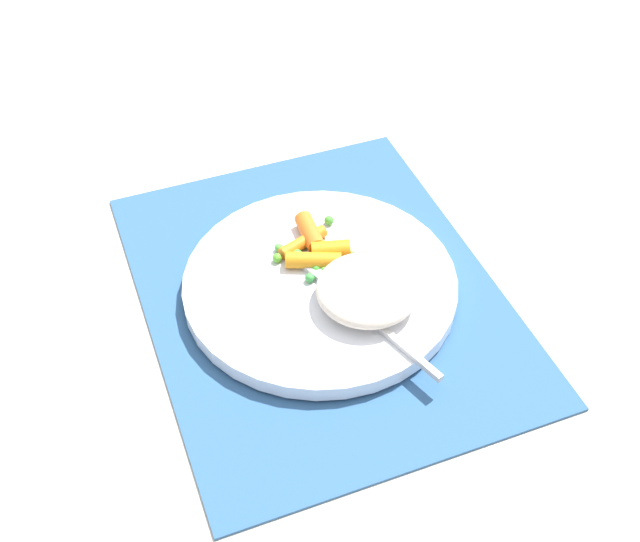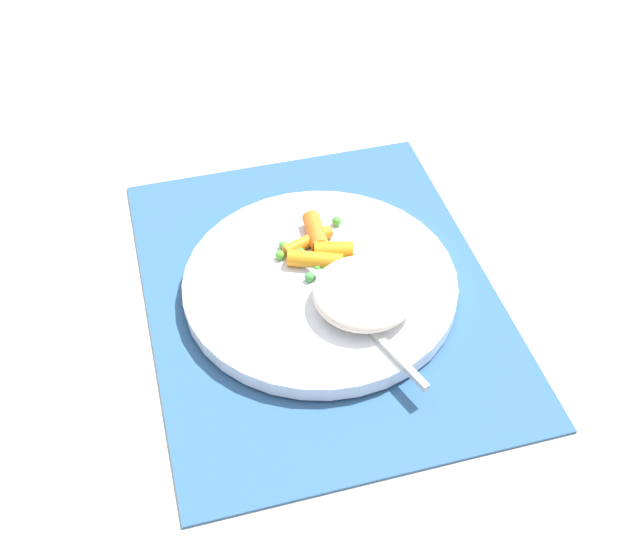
# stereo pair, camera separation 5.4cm
# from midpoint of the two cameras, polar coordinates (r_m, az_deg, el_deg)

# --- Properties ---
(ground_plane) EXTENTS (2.40, 2.40, 0.00)m
(ground_plane) POSITION_cam_midpoint_polar(r_m,az_deg,el_deg) (0.77, -1.99, -1.71)
(ground_plane) COLOR beige
(placemat) EXTENTS (0.41, 0.32, 0.01)m
(placemat) POSITION_cam_midpoint_polar(r_m,az_deg,el_deg) (0.77, -2.00, -1.56)
(placemat) COLOR #2D5684
(placemat) RESTS_ON ground_plane
(plate) EXTENTS (0.26, 0.26, 0.02)m
(plate) POSITION_cam_midpoint_polar(r_m,az_deg,el_deg) (0.76, -2.02, -1.01)
(plate) COLOR white
(plate) RESTS_ON placemat
(rice_mound) EXTENTS (0.09, 0.09, 0.03)m
(rice_mound) POSITION_cam_midpoint_polar(r_m,az_deg,el_deg) (0.73, 1.20, -1.38)
(rice_mound) COLOR beige
(rice_mound) RESTS_ON plate
(carrot_portion) EXTENTS (0.08, 0.07, 0.02)m
(carrot_portion) POSITION_cam_midpoint_polar(r_m,az_deg,el_deg) (0.78, -2.41, 1.66)
(carrot_portion) COLOR orange
(carrot_portion) RESTS_ON plate
(pea_scatter) EXTENTS (0.08, 0.08, 0.01)m
(pea_scatter) POSITION_cam_midpoint_polar(r_m,az_deg,el_deg) (0.78, -2.51, 1.19)
(pea_scatter) COLOR green
(pea_scatter) RESTS_ON plate
(fork) EXTENTS (0.18, 0.07, 0.01)m
(fork) POSITION_cam_midpoint_polar(r_m,az_deg,el_deg) (0.73, -0.03, -2.21)
(fork) COLOR silver
(fork) RESTS_ON plate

